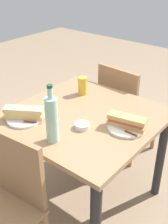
{
  "coord_description": "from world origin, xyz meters",
  "views": [
    {
      "loc": [
        -0.97,
        1.2,
        1.62
      ],
      "look_at": [
        0.0,
        0.0,
        0.75
      ],
      "focal_mm": 45.21,
      "sensor_mm": 36.0,
      "label": 1
    }
  ],
  "objects_px": {
    "knife_near": "(125,131)",
    "plate_far": "(25,119)",
    "beer_glass": "(83,86)",
    "olive_bowl": "(82,126)",
    "chair_near": "(123,106)",
    "baguette_sandwich_far": "(24,113)",
    "dining_table": "(84,131)",
    "baguette_sandwich_near": "(127,121)",
    "water_bottle": "(52,119)",
    "chair_far": "(5,203)",
    "plate_near": "(126,128)",
    "knife_far": "(24,122)"
  },
  "relations": [
    {
      "from": "baguette_sandwich_near",
      "to": "dining_table",
      "type": "bearing_deg",
      "value": 5.6
    },
    {
      "from": "dining_table",
      "to": "plate_near",
      "type": "xyz_separation_m",
      "value": [
        -0.29,
        -0.03,
        0.13
      ]
    },
    {
      "from": "knife_far",
      "to": "water_bottle",
      "type": "relative_size",
      "value": 0.49
    },
    {
      "from": "dining_table",
      "to": "knife_near",
      "type": "relative_size",
      "value": 5.01
    },
    {
      "from": "plate_far",
      "to": "olive_bowl",
      "type": "distance_m",
      "value": 0.37
    },
    {
      "from": "baguette_sandwich_far",
      "to": "olive_bowl",
      "type": "height_order",
      "value": "baguette_sandwich_far"
    },
    {
      "from": "dining_table",
      "to": "chair_near",
      "type": "relative_size",
      "value": 1.07
    },
    {
      "from": "plate_far",
      "to": "baguette_sandwich_far",
      "type": "height_order",
      "value": "baguette_sandwich_far"
    },
    {
      "from": "baguette_sandwich_near",
      "to": "plate_far",
      "type": "distance_m",
      "value": 0.62
    },
    {
      "from": "plate_near",
      "to": "knife_near",
      "type": "distance_m",
      "value": 0.05
    },
    {
      "from": "baguette_sandwich_near",
      "to": "water_bottle",
      "type": "distance_m",
      "value": 0.44
    },
    {
      "from": "chair_far",
      "to": "knife_near",
      "type": "height_order",
      "value": "chair_far"
    },
    {
      "from": "plate_near",
      "to": "knife_near",
      "type": "relative_size",
      "value": 1.22
    },
    {
      "from": "chair_near",
      "to": "baguette_sandwich_far",
      "type": "bearing_deg",
      "value": 80.71
    },
    {
      "from": "knife_near",
      "to": "baguette_sandwich_far",
      "type": "bearing_deg",
      "value": 24.52
    },
    {
      "from": "chair_near",
      "to": "water_bottle",
      "type": "height_order",
      "value": "water_bottle"
    },
    {
      "from": "chair_far",
      "to": "water_bottle",
      "type": "distance_m",
      "value": 0.5
    },
    {
      "from": "beer_glass",
      "to": "olive_bowl",
      "type": "bearing_deg",
      "value": 128.99
    },
    {
      "from": "knife_far",
      "to": "beer_glass",
      "type": "bearing_deg",
      "value": -90.79
    },
    {
      "from": "baguette_sandwich_far",
      "to": "knife_near",
      "type": "bearing_deg",
      "value": -155.48
    },
    {
      "from": "chair_far",
      "to": "knife_far",
      "type": "bearing_deg",
      "value": -59.08
    },
    {
      "from": "baguette_sandwich_near",
      "to": "knife_near",
      "type": "height_order",
      "value": "baguette_sandwich_near"
    },
    {
      "from": "chair_near",
      "to": "beer_glass",
      "type": "relative_size",
      "value": 6.65
    },
    {
      "from": "dining_table",
      "to": "knife_near",
      "type": "height_order",
      "value": "knife_near"
    },
    {
      "from": "knife_near",
      "to": "olive_bowl",
      "type": "relative_size",
      "value": 2.08
    },
    {
      "from": "chair_far",
      "to": "plate_near",
      "type": "bearing_deg",
      "value": -114.06
    },
    {
      "from": "chair_far",
      "to": "olive_bowl",
      "type": "bearing_deg",
      "value": -100.58
    },
    {
      "from": "chair_near",
      "to": "knife_far",
      "type": "distance_m",
      "value": 1.0
    },
    {
      "from": "dining_table",
      "to": "beer_glass",
      "type": "height_order",
      "value": "beer_glass"
    },
    {
      "from": "water_bottle",
      "to": "baguette_sandwich_far",
      "type": "bearing_deg",
      "value": -9.54
    },
    {
      "from": "chair_far",
      "to": "baguette_sandwich_far",
      "type": "height_order",
      "value": "chair_far"
    },
    {
      "from": "knife_near",
      "to": "olive_bowl",
      "type": "distance_m",
      "value": 0.25
    },
    {
      "from": "plate_far",
      "to": "beer_glass",
      "type": "relative_size",
      "value": 1.73
    },
    {
      "from": "plate_near",
      "to": "knife_near",
      "type": "bearing_deg",
      "value": 113.46
    },
    {
      "from": "knife_near",
      "to": "plate_far",
      "type": "height_order",
      "value": "knife_near"
    },
    {
      "from": "dining_table",
      "to": "olive_bowl",
      "type": "distance_m",
      "value": 0.21
    },
    {
      "from": "plate_near",
      "to": "baguette_sandwich_far",
      "type": "distance_m",
      "value": 0.62
    },
    {
      "from": "chair_near",
      "to": "olive_bowl",
      "type": "xyz_separation_m",
      "value": [
        -0.18,
        0.77,
        0.26
      ]
    },
    {
      "from": "knife_near",
      "to": "plate_far",
      "type": "xyz_separation_m",
      "value": [
        0.56,
        0.25,
        -0.01
      ]
    },
    {
      "from": "plate_near",
      "to": "beer_glass",
      "type": "xyz_separation_m",
      "value": [
        0.49,
        -0.2,
        0.06
      ]
    },
    {
      "from": "chair_far",
      "to": "chair_near",
      "type": "relative_size",
      "value": 1.0
    },
    {
      "from": "beer_glass",
      "to": "olive_bowl",
      "type": "height_order",
      "value": "beer_glass"
    },
    {
      "from": "knife_far",
      "to": "plate_near",
      "type": "bearing_deg",
      "value": -145.79
    },
    {
      "from": "plate_near",
      "to": "beer_glass",
      "type": "bearing_deg",
      "value": -22.39
    },
    {
      "from": "plate_far",
      "to": "knife_far",
      "type": "height_order",
      "value": "knife_far"
    },
    {
      "from": "beer_glass",
      "to": "water_bottle",
      "type": "bearing_deg",
      "value": 113.81
    },
    {
      "from": "plate_far",
      "to": "beer_glass",
      "type": "distance_m",
      "value": 0.51
    },
    {
      "from": "knife_near",
      "to": "water_bottle",
      "type": "height_order",
      "value": "water_bottle"
    },
    {
      "from": "beer_glass",
      "to": "knife_near",
      "type": "bearing_deg",
      "value": 153.87
    },
    {
      "from": "chair_far",
      "to": "chair_near",
      "type": "height_order",
      "value": "same"
    }
  ]
}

